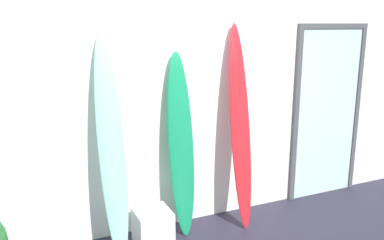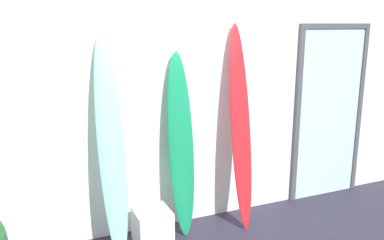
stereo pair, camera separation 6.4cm
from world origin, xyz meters
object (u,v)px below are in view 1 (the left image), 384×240
object	(u,v)px
surfboard_emerald	(181,147)
glass_door	(327,110)
surfboard_crimson	(240,129)
display_block_left	(153,228)
surfboard_seafoam	(111,148)

from	to	relation	value
surfboard_emerald	glass_door	bearing A→B (deg)	4.89
glass_door	surfboard_crimson	bearing A→B (deg)	-170.23
surfboard_emerald	display_block_left	xyz separation A→B (m)	(-0.37, -0.14, -0.76)
surfboard_emerald	glass_door	xyz separation A→B (m)	(2.05, 0.18, 0.17)
display_block_left	surfboard_emerald	bearing A→B (deg)	20.42
surfboard_seafoam	glass_door	xyz separation A→B (m)	(2.78, 0.27, 0.06)
glass_door	surfboard_seafoam	bearing A→B (deg)	-174.43
surfboard_emerald	surfboard_crimson	distance (m)	0.67
surfboard_emerald	surfboard_crimson	xyz separation A→B (m)	(0.65, -0.07, 0.13)
surfboard_seafoam	surfboard_crimson	distance (m)	1.39
surfboard_emerald	display_block_left	distance (m)	0.85
surfboard_seafoam	glass_door	size ratio (longest dim) A/B	0.97
surfboard_emerald	surfboard_crimson	size ratio (longest dim) A/B	0.87
display_block_left	glass_door	world-z (taller)	glass_door
display_block_left	surfboard_seafoam	bearing A→B (deg)	173.76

